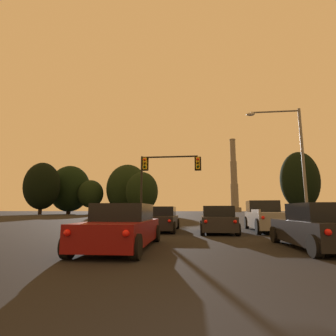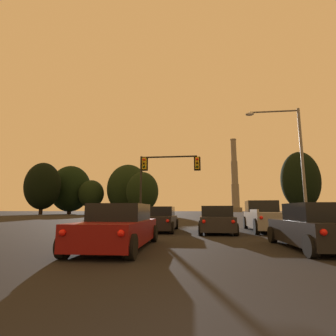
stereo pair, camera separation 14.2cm
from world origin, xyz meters
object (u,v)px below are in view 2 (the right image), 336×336
hatchback_center_lane_front (216,220)px  traffic_light_overhead_left (161,172)px  pickup_truck_right_lane_front (266,217)px  smokestack (235,183)px  hatchback_right_lane_second (316,228)px  street_lamp (292,152)px  sedan_left_lane_front (160,219)px  sedan_left_lane_second (119,227)px

hatchback_center_lane_front → traffic_light_overhead_left: traffic_light_overhead_left is taller
pickup_truck_right_lane_front → smokestack: (18.18, 156.12, 17.94)m
hatchback_right_lane_second → traffic_light_overhead_left: 15.96m
smokestack → street_lamp: bearing=-95.7°
hatchback_right_lane_second → pickup_truck_right_lane_front: pickup_truck_right_lane_front is taller
pickup_truck_right_lane_front → traffic_light_overhead_left: 10.38m
sedan_left_lane_front → smokestack: (24.48, 156.88, 18.08)m
hatchback_center_lane_front → street_lamp: size_ratio=0.48×
sedan_left_lane_front → street_lamp: (9.07, 3.73, 4.69)m
hatchback_center_lane_front → smokestack: smokestack is taller
sedan_left_lane_front → pickup_truck_right_lane_front: (6.30, 0.75, 0.14)m
pickup_truck_right_lane_front → traffic_light_overhead_left: traffic_light_overhead_left is taller
hatchback_center_lane_front → smokestack: 160.33m
sedan_left_lane_second → pickup_truck_right_lane_front: size_ratio=0.85×
traffic_light_overhead_left → smokestack: size_ratio=0.13×
sedan_left_lane_front → pickup_truck_right_lane_front: pickup_truck_right_lane_front is taller
hatchback_center_lane_front → street_lamp: 8.84m
traffic_light_overhead_left → sedan_left_lane_front: bearing=-81.5°
sedan_left_lane_front → traffic_light_overhead_left: (-1.05, 7.02, 3.93)m
sedan_left_lane_second → hatchback_center_lane_front: 7.08m
sedan_left_lane_front → traffic_light_overhead_left: 8.12m
traffic_light_overhead_left → street_lamp: (10.11, -3.30, 0.76)m
sedan_left_lane_front → smokestack: smokestack is taller
sedan_left_lane_front → street_lamp: 10.87m
pickup_truck_right_lane_front → smokestack: bearing=85.5°
sedan_left_lane_second → traffic_light_overhead_left: traffic_light_overhead_left is taller
sedan_left_lane_front → hatchback_center_lane_front: size_ratio=1.16×
hatchback_center_lane_front → pickup_truck_right_lane_front: (3.03, 1.76, 0.14)m
pickup_truck_right_lane_front → sedan_left_lane_second: bearing=-127.2°
hatchback_center_lane_front → sedan_left_lane_second: bearing=-119.3°
pickup_truck_right_lane_front → street_lamp: 6.10m
street_lamp → sedan_left_lane_front: bearing=-157.7°
pickup_truck_right_lane_front → traffic_light_overhead_left: bearing=141.7°
hatchback_center_lane_front → pickup_truck_right_lane_front: size_ratio=0.74×
traffic_light_overhead_left → hatchback_right_lane_second: bearing=-62.7°
sedan_left_lane_second → street_lamp: (9.27, 10.91, 4.69)m
traffic_light_overhead_left → sedan_left_lane_second: bearing=-86.6°
hatchback_right_lane_second → street_lamp: 11.84m
hatchback_right_lane_second → smokestack: 165.62m
traffic_light_overhead_left → street_lamp: street_lamp is taller
sedan_left_lane_second → street_lamp: size_ratio=0.55×
sedan_left_lane_front → traffic_light_overhead_left: traffic_light_overhead_left is taller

